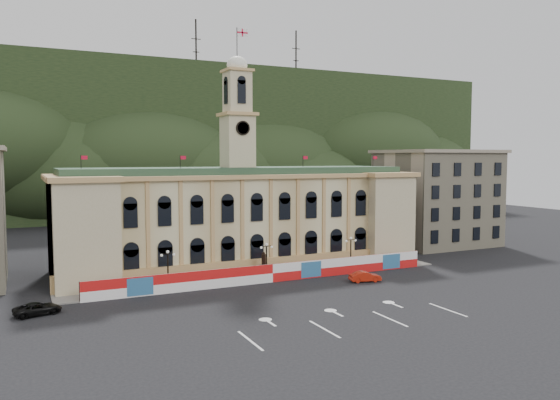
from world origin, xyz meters
name	(u,v)px	position (x,y,z in m)	size (l,w,h in m)	color
ground	(328,309)	(0.00, 0.00, 0.00)	(260.00, 260.00, 0.00)	black
lane_markings	(353,321)	(0.00, -5.00, 0.00)	(26.00, 10.00, 0.02)	white
hill_ridge	(129,150)	(0.03, 121.99, 19.48)	(230.00, 80.00, 64.00)	black
city_hall	(239,217)	(0.00, 27.63, 7.85)	(56.20, 17.60, 37.10)	beige
side_building_right	(437,197)	(43.00, 30.93, 9.33)	(21.00, 17.00, 18.60)	#BFB493
hoarding_fence	(273,273)	(0.06, 15.07, 1.25)	(50.00, 0.44, 2.50)	red
pavement	(264,278)	(0.00, 17.75, 0.08)	(56.00, 5.50, 0.16)	slate
statue	(264,270)	(0.00, 18.00, 1.19)	(1.40, 1.40, 3.72)	#595651
lamp_left	(168,266)	(-14.00, 17.00, 3.07)	(1.96, 0.44, 5.15)	black
lamp_center	(267,258)	(0.00, 17.00, 3.07)	(1.96, 0.44, 5.15)	black
lamp_right	(351,250)	(14.00, 17.00, 3.07)	(1.96, 0.44, 5.15)	black
red_sedan	(365,277)	(11.61, 9.69, 0.72)	(4.60, 2.39, 1.44)	#B21E0C
black_suv	(38,309)	(-29.64, 11.72, 0.69)	(5.37, 3.43, 1.38)	black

